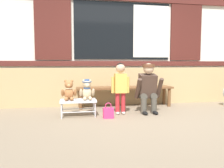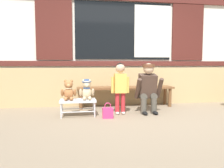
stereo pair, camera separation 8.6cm
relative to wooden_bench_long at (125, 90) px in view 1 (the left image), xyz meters
The scene contains 10 objects.
ground_plane 1.13m from the wooden_bench_long, 83.20° to the right, with size 60.00×60.00×0.00m, color #84725B.
brick_low_wall 0.39m from the wooden_bench_long, 70.89° to the left, with size 7.61×0.25×0.85m, color tan.
shop_facade 1.57m from the wooden_bench_long, 81.60° to the left, with size 7.77×0.26×3.31m.
wooden_bench_long is the anchor object (origin of this frame).
small_display_bench 1.28m from the wooden_bench_long, 144.55° to the right, with size 0.64×0.36×0.30m.
teddy_bear_plain 1.41m from the wooden_bench_long, 148.38° to the right, with size 0.28×0.26×0.36m.
teddy_bear_with_hat 1.15m from the wooden_bench_long, 139.98° to the right, with size 0.28×0.27×0.36m.
child_standing 0.77m from the wooden_bench_long, 110.06° to the right, with size 0.35×0.18×0.96m.
adult_crouching 0.74m from the wooden_bench_long, 66.11° to the right, with size 0.50×0.49×0.95m.
handbag_on_ground 1.15m from the wooden_bench_long, 118.37° to the right, with size 0.18×0.11×0.27m.
Camera 1 is at (-1.28, -3.76, 0.94)m, focal length 36.58 mm.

